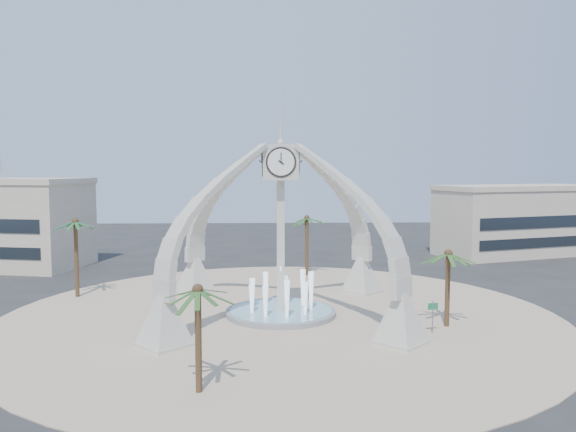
{
  "coord_description": "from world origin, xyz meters",
  "views": [
    {
      "loc": [
        -0.9,
        -39.88,
        10.59
      ],
      "look_at": [
        0.6,
        2.0,
        7.07
      ],
      "focal_mm": 35.0,
      "sensor_mm": 36.0,
      "label": 1
    }
  ],
  "objects_px": {
    "clock_tower": "(281,226)",
    "street_sign": "(433,310)",
    "palm_east": "(448,255)",
    "palm_south": "(198,291)",
    "palm_north": "(307,219)",
    "fountain": "(281,311)",
    "palm_west": "(75,223)"
  },
  "relations": [
    {
      "from": "palm_east",
      "to": "palm_north",
      "type": "relative_size",
      "value": 0.88
    },
    {
      "from": "palm_east",
      "to": "palm_north",
      "type": "distance_m",
      "value": 20.29
    },
    {
      "from": "palm_west",
      "to": "palm_south",
      "type": "distance_m",
      "value": 23.89
    },
    {
      "from": "clock_tower",
      "to": "palm_east",
      "type": "xyz_separation_m",
      "value": [
        11.08,
        -3.35,
        -1.58
      ]
    },
    {
      "from": "fountain",
      "to": "palm_west",
      "type": "xyz_separation_m",
      "value": [
        -16.67,
        6.35,
        5.9
      ]
    },
    {
      "from": "palm_west",
      "to": "street_sign",
      "type": "bearing_deg",
      "value": -23.24
    },
    {
      "from": "palm_west",
      "to": "street_sign",
      "type": "height_order",
      "value": "palm_west"
    },
    {
      "from": "clock_tower",
      "to": "palm_east",
      "type": "distance_m",
      "value": 11.69
    },
    {
      "from": "palm_east",
      "to": "palm_south",
      "type": "distance_m",
      "value": 18.61
    },
    {
      "from": "clock_tower",
      "to": "street_sign",
      "type": "distance_m",
      "value": 11.91
    },
    {
      "from": "palm_east",
      "to": "palm_north",
      "type": "bearing_deg",
      "value": 113.69
    },
    {
      "from": "palm_north",
      "to": "palm_south",
      "type": "xyz_separation_m",
      "value": [
        -7.13,
        -29.19,
        -0.76
      ]
    },
    {
      "from": "palm_south",
      "to": "palm_west",
      "type": "bearing_deg",
      "value": 121.54
    },
    {
      "from": "palm_east",
      "to": "palm_south",
      "type": "height_order",
      "value": "palm_east"
    },
    {
      "from": "fountain",
      "to": "palm_north",
      "type": "distance_m",
      "value": 16.4
    },
    {
      "from": "palm_east",
      "to": "street_sign",
      "type": "bearing_deg",
      "value": -132.08
    },
    {
      "from": "palm_east",
      "to": "palm_west",
      "type": "xyz_separation_m",
      "value": [
        -27.76,
        9.71,
        1.28
      ]
    },
    {
      "from": "palm_north",
      "to": "street_sign",
      "type": "height_order",
      "value": "palm_north"
    },
    {
      "from": "clock_tower",
      "to": "palm_south",
      "type": "height_order",
      "value": "clock_tower"
    },
    {
      "from": "palm_north",
      "to": "street_sign",
      "type": "bearing_deg",
      "value": -71.6
    },
    {
      "from": "palm_east",
      "to": "palm_north",
      "type": "height_order",
      "value": "palm_north"
    },
    {
      "from": "palm_east",
      "to": "palm_south",
      "type": "relative_size",
      "value": 1.01
    },
    {
      "from": "palm_west",
      "to": "street_sign",
      "type": "relative_size",
      "value": 3.22
    },
    {
      "from": "fountain",
      "to": "palm_south",
      "type": "distance_m",
      "value": 15.3
    },
    {
      "from": "palm_east",
      "to": "fountain",
      "type": "bearing_deg",
      "value": 163.18
    },
    {
      "from": "palm_south",
      "to": "fountain",
      "type": "bearing_deg",
      "value": 73.29
    },
    {
      "from": "palm_north",
      "to": "street_sign",
      "type": "relative_size",
      "value": 2.97
    },
    {
      "from": "palm_north",
      "to": "street_sign",
      "type": "xyz_separation_m",
      "value": [
        6.71,
        -20.16,
        -4.11
      ]
    },
    {
      "from": "palm_north",
      "to": "palm_west",
      "type": "bearing_deg",
      "value": -155.68
    },
    {
      "from": "clock_tower",
      "to": "street_sign",
      "type": "height_order",
      "value": "clock_tower"
    },
    {
      "from": "fountain",
      "to": "palm_north",
      "type": "bearing_deg",
      "value": 79.08
    },
    {
      "from": "fountain",
      "to": "palm_south",
      "type": "xyz_separation_m",
      "value": [
        -4.2,
        -13.97,
        4.62
      ]
    }
  ]
}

